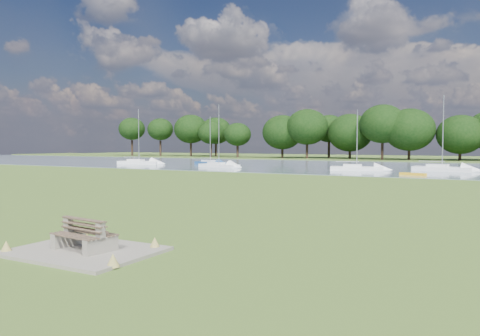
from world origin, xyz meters
The scene contains 12 objects.
ground centered at (0.00, 0.00, 0.00)m, with size 220.00×220.00×0.00m, color #53632A.
river centered at (0.00, 42.00, 0.00)m, with size 220.00×40.00×0.10m, color slate.
far_bank centered at (0.00, 72.00, 0.00)m, with size 220.00×20.00×0.40m, color #4C6626.
concrete_pad centered at (0.00, -14.00, 0.05)m, with size 4.20×3.20×0.10m, color gray.
bench_pair centered at (0.00, -14.00, 0.51)m, with size 1.98×1.32×1.00m.
kayak centered at (3.57, 25.50, 0.18)m, with size 2.60×0.61×0.26m, color yellow.
tree_line centered at (-9.41, 68.00, 5.99)m, with size 123.91×8.29×10.04m.
sailboat_0 centered at (-3.61, 31.13, 0.49)m, with size 6.26×2.89×7.19m.
sailboat_1 centered at (5.36, 34.82, 0.53)m, with size 6.67×2.66×8.79m.
sailboat_2 centered at (-37.31, 31.74, 0.52)m, with size 6.86×3.15×8.44m.
sailboat_5 centered at (-21.81, 29.83, 0.46)m, with size 6.35×3.00×8.37m.
sailboat_7 centered at (-27.22, 36.29, 0.46)m, with size 5.79×3.00×7.25m.
Camera 1 is at (10.61, -23.85, 3.25)m, focal length 35.00 mm.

